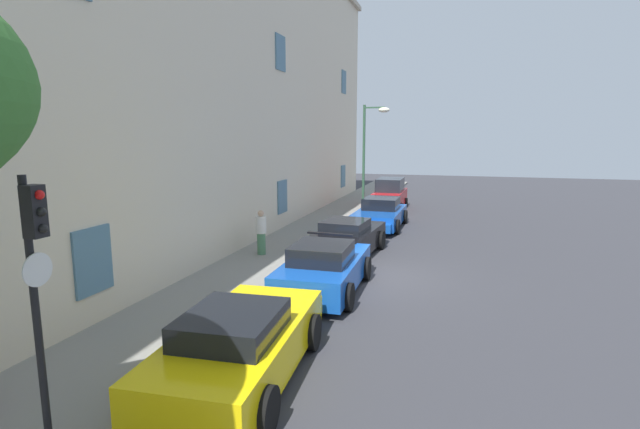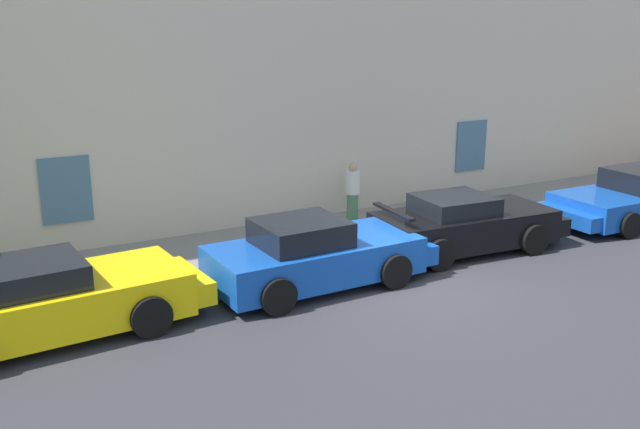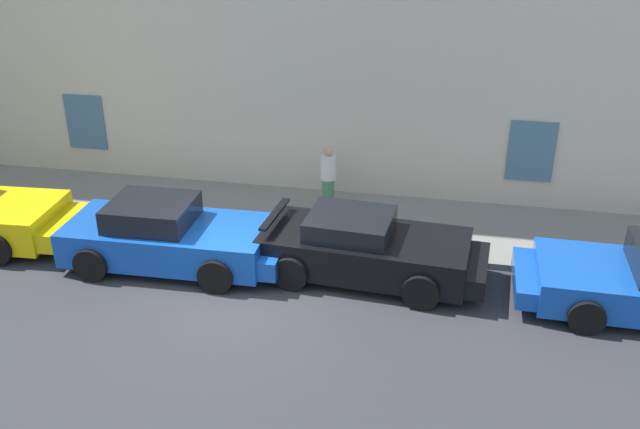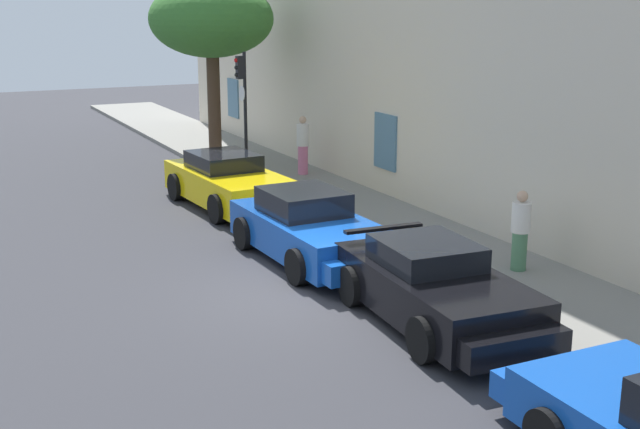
# 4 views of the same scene
# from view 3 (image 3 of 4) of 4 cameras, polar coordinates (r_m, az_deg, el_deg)

# --- Properties ---
(ground_plane) EXTENTS (80.00, 80.00, 0.00)m
(ground_plane) POSITION_cam_3_polar(r_m,az_deg,el_deg) (14.00, -6.89, -6.76)
(ground_plane) COLOR #333338
(sidewalk) EXTENTS (60.00, 3.16, 0.14)m
(sidewalk) POSITION_cam_3_polar(r_m,az_deg,el_deg) (17.08, -3.14, -0.07)
(sidewalk) COLOR gray
(sidewalk) RESTS_ON ground
(sportscar_yellow_flank) EXTENTS (4.72, 2.22, 1.43)m
(sportscar_yellow_flank) POSITION_cam_3_polar(r_m,az_deg,el_deg) (15.09, -11.76, -1.85)
(sportscar_yellow_flank) COLOR #144CB2
(sportscar_yellow_flank) RESTS_ON ground
(sportscar_white_middle) EXTENTS (4.71, 2.33, 1.36)m
(sportscar_white_middle) POSITION_cam_3_polar(r_m,az_deg,el_deg) (14.34, 4.30, -2.92)
(sportscar_white_middle) COLOR black
(sportscar_white_middle) RESTS_ON ground
(pedestrian_strolling) EXTENTS (0.52, 0.52, 1.60)m
(pedestrian_strolling) POSITION_cam_3_polar(r_m,az_deg,el_deg) (16.99, 0.68, 3.06)
(pedestrian_strolling) COLOR #4C7F59
(pedestrian_strolling) RESTS_ON sidewalk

